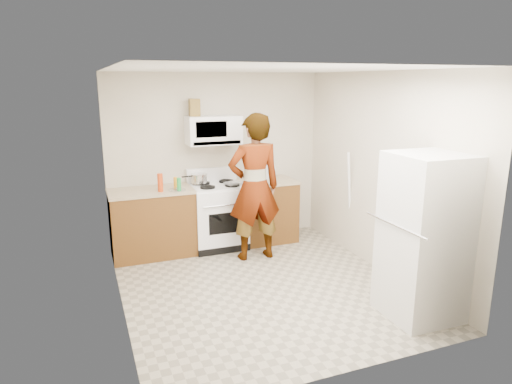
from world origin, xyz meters
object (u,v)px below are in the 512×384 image
person (254,188)px  saucepan (199,178)px  kettle (268,172)px  microwave (213,130)px  fridge (424,237)px  gas_range (218,215)px

person → saucepan: bearing=-50.0°
person → kettle: person is taller
microwave → saucepan: microwave is taller
fridge → microwave: bearing=117.1°
person → fridge: person is taller
microwave → fridge: (1.37, -2.83, -0.85)m
microwave → kettle: microwave is taller
gas_range → kettle: 1.01m
gas_range → microwave: (0.00, 0.13, 1.21)m
saucepan → microwave: bearing=1.0°
microwave → person: size_ratio=0.38×
gas_range → kettle: size_ratio=5.48×
microwave → kettle: size_ratio=3.68×
kettle → fridge: bearing=-77.1°
person → saucepan: size_ratio=8.66×
gas_range → person: 0.86m
fridge → saucepan: fridge is taller
microwave → saucepan: bearing=-179.0°
microwave → person: bearing=-64.8°
person → fridge: 2.34m
fridge → kettle: fridge is taller
microwave → kettle: bearing=0.2°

